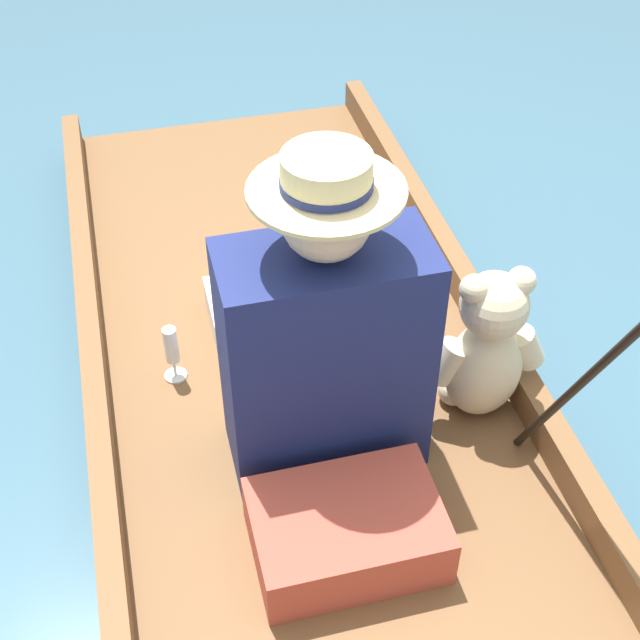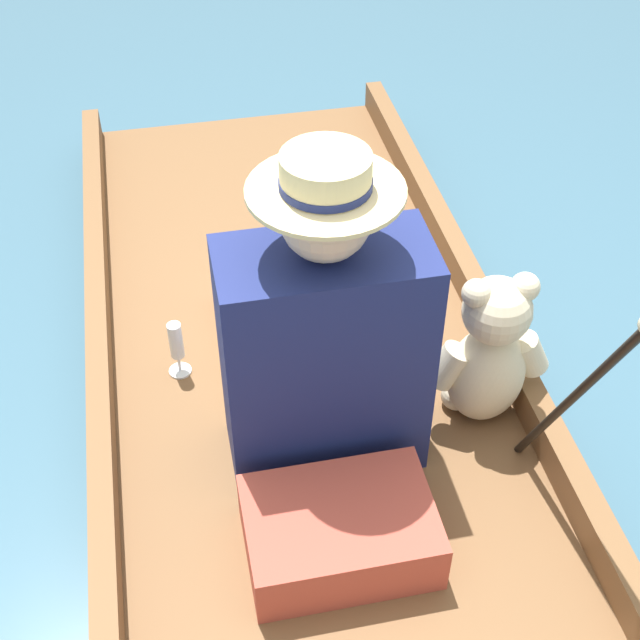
{
  "view_description": "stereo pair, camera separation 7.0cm",
  "coord_description": "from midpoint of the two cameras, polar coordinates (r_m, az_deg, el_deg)",
  "views": [
    {
      "loc": [
        -0.38,
        -1.48,
        1.89
      ],
      "look_at": [
        -0.0,
        -0.0,
        0.51
      ],
      "focal_mm": 50.0,
      "sensor_mm": 36.0,
      "label": 1
    },
    {
      "loc": [
        -0.31,
        -1.49,
        1.89
      ],
      "look_at": [
        -0.0,
        -0.0,
        0.51
      ],
      "focal_mm": 50.0,
      "sensor_mm": 36.0,
      "label": 2
    }
  ],
  "objects": [
    {
      "name": "teddy_bear",
      "position": [
        2.29,
        9.73,
        -1.79
      ],
      "size": [
        0.33,
        0.19,
        0.47
      ],
      "color": "beige",
      "rests_on": "punt_boat"
    },
    {
      "name": "walking_cane",
      "position": [
        1.94,
        15.78,
        -3.57
      ],
      "size": [
        0.04,
        0.37,
        0.76
      ],
      "color": "black",
      "rests_on": "punt_boat"
    },
    {
      "name": "ground_plane",
      "position": [
        2.43,
        -0.77,
        -8.87
      ],
      "size": [
        16.0,
        16.0,
        0.0
      ],
      "primitive_type": "plane",
      "color": "#385B70"
    },
    {
      "name": "wine_glass",
      "position": [
        2.46,
        -10.27,
        -1.87
      ],
      "size": [
        0.06,
        0.06,
        0.18
      ],
      "color": "silver",
      "rests_on": "punt_boat"
    },
    {
      "name": "seat_cushion",
      "position": [
        2.08,
        0.73,
        -13.34
      ],
      "size": [
        0.43,
        0.3,
        0.15
      ],
      "color": "#B24738",
      "rests_on": "punt_boat"
    },
    {
      "name": "punt_boat",
      "position": [
        2.38,
        -0.78,
        -7.97
      ],
      "size": [
        1.17,
        3.35,
        0.2
      ],
      "color": "brown",
      "rests_on": "ground_plane"
    },
    {
      "name": "seated_person",
      "position": [
        2.16,
        -1.24,
        -1.25
      ],
      "size": [
        0.48,
        0.79,
        0.87
      ],
      "rotation": [
        0.0,
        0.0,
        0.13
      ],
      "color": "white",
      "rests_on": "punt_boat"
    }
  ]
}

